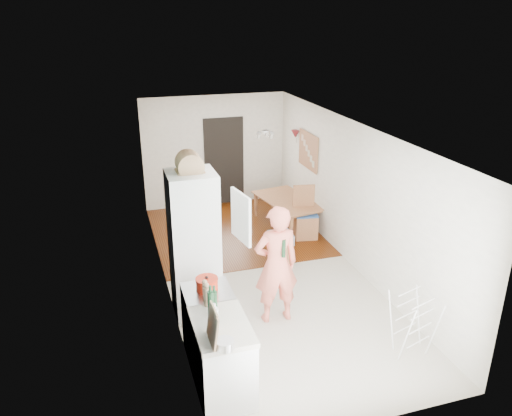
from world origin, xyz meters
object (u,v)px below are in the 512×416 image
stool (281,254)px  drying_rack (413,324)px  dining_chair (306,213)px  person (276,255)px  dining_table (289,214)px

stool → drying_rack: drying_rack is taller
stool → drying_rack: 2.88m
dining_chair → stool: bearing=-121.6°
person → drying_rack: bearing=139.7°
dining_table → stool: dining_table is taller
dining_chair → dining_table: bearing=106.8°
dining_chair → drying_rack: size_ratio=1.22×
person → drying_rack: size_ratio=2.46×
person → stool: person is taller
dining_chair → stool: size_ratio=2.33×
person → dining_table: (1.40, 3.15, -0.79)m
stool → person: bearing=-112.4°
dining_chair → drying_rack: bearing=-81.1°
stool → dining_table: bearing=64.7°
dining_table → drying_rack: 4.39m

